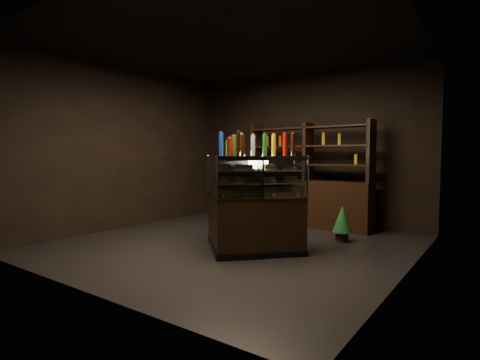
% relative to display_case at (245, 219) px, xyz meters
% --- Properties ---
extents(ground, '(5.00, 5.00, 0.00)m').
position_rel_display_case_xyz_m(ground, '(-0.38, 0.23, -0.46)').
color(ground, black).
rests_on(ground, ground).
extents(room_shell, '(5.02, 5.02, 3.01)m').
position_rel_display_case_xyz_m(room_shell, '(-0.38, 0.23, 1.48)').
color(room_shell, black).
rests_on(room_shell, ground).
extents(display_case, '(1.76, 1.35, 1.38)m').
position_rel_display_case_xyz_m(display_case, '(0.00, 0.00, 0.00)').
color(display_case, black).
rests_on(display_case, ground).
extents(food_display, '(1.38, 0.95, 0.43)m').
position_rel_display_case_xyz_m(food_display, '(0.00, -0.01, 0.57)').
color(food_display, '#CF8F4A').
rests_on(food_display, display_case).
extents(bottles_top, '(1.21, 0.81, 0.30)m').
position_rel_display_case_xyz_m(bottles_top, '(-0.00, 0.00, 1.05)').
color(bottles_top, '#B20C0A').
rests_on(bottles_top, display_case).
extents(potted_conifer, '(0.31, 0.31, 0.66)m').
position_rel_display_case_xyz_m(potted_conifer, '(0.92, 1.38, -0.09)').
color(potted_conifer, black).
rests_on(potted_conifer, ground).
extents(back_shelving, '(2.47, 0.47, 2.00)m').
position_rel_display_case_xyz_m(back_shelving, '(-0.10, 2.28, 0.14)').
color(back_shelving, black).
rests_on(back_shelving, ground).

